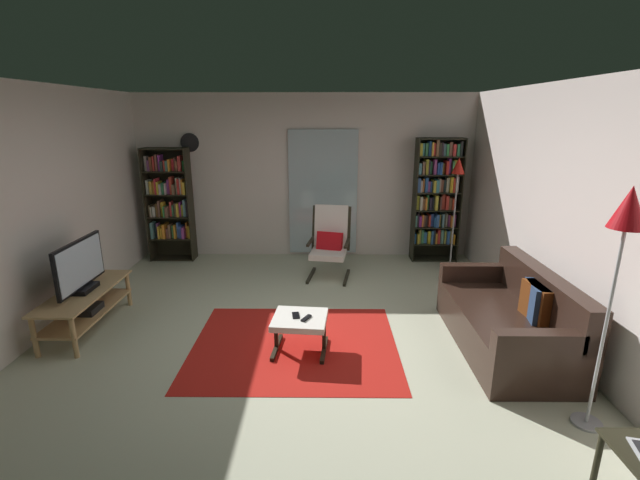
{
  "coord_description": "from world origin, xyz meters",
  "views": [
    {
      "loc": [
        0.31,
        -4.13,
        2.27
      ],
      "look_at": [
        0.26,
        0.62,
        0.9
      ],
      "focal_mm": 24.45,
      "sensor_mm": 36.0,
      "label": 1
    }
  ],
  "objects_px": {
    "bookshelf_near_sofa": "(436,196)",
    "tv_remote": "(306,318)",
    "lounge_armchair": "(330,240)",
    "wall_clock": "(190,142)",
    "leather_sofa": "(511,321)",
    "floor_lamp_by_shelf": "(457,182)",
    "floor_lamp_by_sofa": "(626,227)",
    "television": "(80,268)",
    "bookshelf_near_tv": "(169,201)",
    "ottoman": "(300,323)",
    "cell_phone": "(296,315)",
    "tv_stand": "(86,303)"
  },
  "relations": [
    {
      "from": "tv_remote",
      "to": "bookshelf_near_tv",
      "type": "bearing_deg",
      "value": 156.39
    },
    {
      "from": "cell_phone",
      "to": "bookshelf_near_tv",
      "type": "bearing_deg",
      "value": 119.27
    },
    {
      "from": "bookshelf_near_sofa",
      "to": "cell_phone",
      "type": "xyz_separation_m",
      "value": [
        -2.04,
        -2.87,
        -0.67
      ]
    },
    {
      "from": "bookshelf_near_sofa",
      "to": "floor_lamp_by_shelf",
      "type": "relative_size",
      "value": 1.15
    },
    {
      "from": "tv_stand",
      "to": "tv_remote",
      "type": "distance_m",
      "value": 2.47
    },
    {
      "from": "bookshelf_near_tv",
      "to": "floor_lamp_by_shelf",
      "type": "height_order",
      "value": "bookshelf_near_tv"
    },
    {
      "from": "leather_sofa",
      "to": "tv_remote",
      "type": "bearing_deg",
      "value": -176.44
    },
    {
      "from": "tv_stand",
      "to": "television",
      "type": "height_order",
      "value": "television"
    },
    {
      "from": "bookshelf_near_sofa",
      "to": "leather_sofa",
      "type": "relative_size",
      "value": 1.09
    },
    {
      "from": "television",
      "to": "cell_phone",
      "type": "xyz_separation_m",
      "value": [
        2.31,
        -0.43,
        -0.34
      ]
    },
    {
      "from": "tv_stand",
      "to": "bookshelf_near_tv",
      "type": "xyz_separation_m",
      "value": [
        0.15,
        2.43,
        0.66
      ]
    },
    {
      "from": "floor_lamp_by_sofa",
      "to": "floor_lamp_by_shelf",
      "type": "xyz_separation_m",
      "value": [
        -0.1,
        3.43,
        -0.2
      ]
    },
    {
      "from": "bookshelf_near_tv",
      "to": "tv_stand",
      "type": "bearing_deg",
      "value": -93.42
    },
    {
      "from": "lounge_armchair",
      "to": "floor_lamp_by_shelf",
      "type": "distance_m",
      "value": 2.02
    },
    {
      "from": "lounge_armchair",
      "to": "tv_stand",
      "type": "bearing_deg",
      "value": -147.94
    },
    {
      "from": "bookshelf_near_sofa",
      "to": "ottoman",
      "type": "relative_size",
      "value": 3.45
    },
    {
      "from": "bookshelf_near_sofa",
      "to": "lounge_armchair",
      "type": "relative_size",
      "value": 1.89
    },
    {
      "from": "floor_lamp_by_sofa",
      "to": "wall_clock",
      "type": "xyz_separation_m",
      "value": [
        -4.11,
        4.13,
        0.3
      ]
    },
    {
      "from": "wall_clock",
      "to": "bookshelf_near_sofa",
      "type": "bearing_deg",
      "value": -2.7
    },
    {
      "from": "television",
      "to": "bookshelf_near_tv",
      "type": "xyz_separation_m",
      "value": [
        0.14,
        2.42,
        0.24
      ]
    },
    {
      "from": "tv_stand",
      "to": "bookshelf_near_sofa",
      "type": "bearing_deg",
      "value": 29.26
    },
    {
      "from": "tv_stand",
      "to": "leather_sofa",
      "type": "height_order",
      "value": "leather_sofa"
    },
    {
      "from": "bookshelf_near_tv",
      "to": "bookshelf_near_sofa",
      "type": "bearing_deg",
      "value": 0.14
    },
    {
      "from": "tv_stand",
      "to": "floor_lamp_by_sofa",
      "type": "xyz_separation_m",
      "value": [
        4.6,
        -1.5,
        1.25
      ]
    },
    {
      "from": "bookshelf_near_sofa",
      "to": "floor_lamp_by_shelf",
      "type": "bearing_deg",
      "value": -73.89
    },
    {
      "from": "floor_lamp_by_shelf",
      "to": "lounge_armchair",
      "type": "bearing_deg",
      "value": -172.29
    },
    {
      "from": "ottoman",
      "to": "tv_remote",
      "type": "height_order",
      "value": "tv_remote"
    },
    {
      "from": "tv_stand",
      "to": "wall_clock",
      "type": "xyz_separation_m",
      "value": [
        0.49,
        2.62,
        1.55
      ]
    },
    {
      "from": "ottoman",
      "to": "floor_lamp_by_shelf",
      "type": "bearing_deg",
      "value": 47.85
    },
    {
      "from": "floor_lamp_by_sofa",
      "to": "wall_clock",
      "type": "height_order",
      "value": "wall_clock"
    },
    {
      "from": "tv_stand",
      "to": "floor_lamp_by_shelf",
      "type": "height_order",
      "value": "floor_lamp_by_shelf"
    },
    {
      "from": "bookshelf_near_tv",
      "to": "floor_lamp_by_sofa",
      "type": "xyz_separation_m",
      "value": [
        4.46,
        -3.93,
        0.6
      ]
    },
    {
      "from": "tv_stand",
      "to": "bookshelf_near_tv",
      "type": "distance_m",
      "value": 2.52
    },
    {
      "from": "tv_stand",
      "to": "ottoman",
      "type": "relative_size",
      "value": 2.33
    },
    {
      "from": "television",
      "to": "lounge_armchair",
      "type": "bearing_deg",
      "value": 32.0
    },
    {
      "from": "bookshelf_near_tv",
      "to": "floor_lamp_by_shelf",
      "type": "relative_size",
      "value": 1.06
    },
    {
      "from": "cell_phone",
      "to": "lounge_armchair",
      "type": "bearing_deg",
      "value": 72.31
    },
    {
      "from": "ottoman",
      "to": "tv_stand",
      "type": "bearing_deg",
      "value": 169.18
    },
    {
      "from": "bookshelf_near_sofa",
      "to": "lounge_armchair",
      "type": "xyz_separation_m",
      "value": [
        -1.68,
        -0.76,
        -0.51
      ]
    },
    {
      "from": "bookshelf_near_tv",
      "to": "leather_sofa",
      "type": "xyz_separation_m",
      "value": [
        4.31,
        -2.8,
        -0.66
      ]
    },
    {
      "from": "ottoman",
      "to": "cell_phone",
      "type": "bearing_deg",
      "value": 149.72
    },
    {
      "from": "ottoman",
      "to": "tv_remote",
      "type": "relative_size",
      "value": 3.89
    },
    {
      "from": "tv_remote",
      "to": "wall_clock",
      "type": "relative_size",
      "value": 0.5
    },
    {
      "from": "wall_clock",
      "to": "lounge_armchair",
      "type": "bearing_deg",
      "value": -23.37
    },
    {
      "from": "lounge_armchair",
      "to": "wall_clock",
      "type": "relative_size",
      "value": 3.53
    },
    {
      "from": "bookshelf_near_sofa",
      "to": "tv_remote",
      "type": "relative_size",
      "value": 13.43
    },
    {
      "from": "leather_sofa",
      "to": "wall_clock",
      "type": "relative_size",
      "value": 6.12
    },
    {
      "from": "lounge_armchair",
      "to": "wall_clock",
      "type": "xyz_separation_m",
      "value": [
        -2.19,
        0.95,
        1.32
      ]
    },
    {
      "from": "ottoman",
      "to": "wall_clock",
      "type": "xyz_separation_m",
      "value": [
        -1.87,
        3.07,
        1.55
      ]
    },
    {
      "from": "tv_stand",
      "to": "bookshelf_near_sofa",
      "type": "relative_size",
      "value": 0.68
    }
  ]
}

